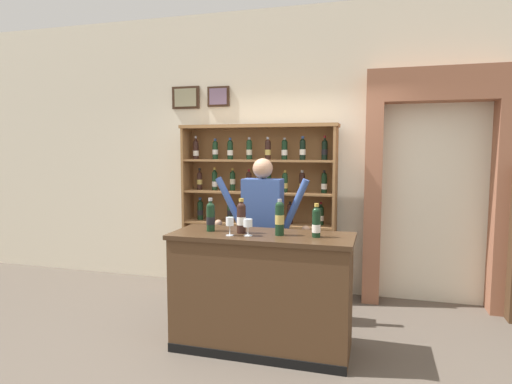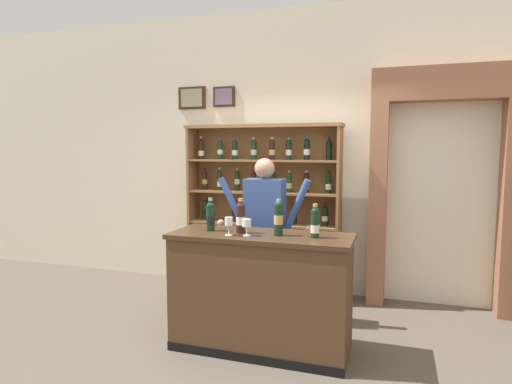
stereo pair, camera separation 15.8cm
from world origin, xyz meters
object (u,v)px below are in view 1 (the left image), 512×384
tasting_bottle_prosecco (241,217)px  wine_glass_right (248,224)px  shopkeeper (263,221)px  tasting_bottle_bianco (316,222)px  wine_shelf (259,205)px  tasting_bottle_riserva (211,216)px  wine_glass_center (230,223)px  tasting_counter (262,292)px  tasting_bottle_grappa (280,217)px

tasting_bottle_prosecco → wine_glass_right: tasting_bottle_prosecco is taller
shopkeeper → tasting_bottle_bianco: bearing=-46.0°
wine_shelf → tasting_bottle_bianco: wine_shelf is taller
tasting_bottle_riserva → wine_glass_center: (0.24, -0.15, -0.02)m
shopkeeper → wine_glass_right: (0.08, -0.77, 0.11)m
wine_glass_right → tasting_bottle_bianco: bearing=10.4°
shopkeeper → wine_glass_right: 0.78m
tasting_bottle_riserva → tasting_bottle_bianco: 0.96m
tasting_counter → tasting_bottle_prosecco: (-0.18, -0.02, 0.67)m
wine_shelf → wine_glass_right: bearing=-77.7°
shopkeeper → tasting_bottle_bianco: 0.94m
tasting_counter → wine_glass_center: bearing=-148.2°
tasting_counter → wine_glass_right: (-0.09, -0.12, 0.63)m
tasting_bottle_prosecco → wine_glass_center: tasting_bottle_prosecco is taller
tasting_bottle_riserva → tasting_bottle_grappa: (0.64, -0.02, 0.02)m
wine_glass_center → tasting_bottle_riserva: bearing=147.5°
shopkeeper → wine_glass_center: 0.82m
wine_shelf → wine_glass_right: wine_shelf is taller
wine_glass_right → wine_shelf: bearing=102.3°
tasting_bottle_prosecco → wine_glass_center: size_ratio=1.94×
tasting_bottle_prosecco → tasting_bottle_bianco: (0.66, 0.00, -0.02)m
shopkeeper → tasting_bottle_riserva: bearing=-115.3°
tasting_counter → tasting_bottle_prosecco: bearing=-175.0°
tasting_bottle_grappa → tasting_bottle_riserva: bearing=178.4°
tasting_bottle_prosecco → tasting_bottle_grappa: bearing=-0.4°
shopkeeper → tasting_bottle_bianco: shopkeeper is taller
wine_glass_right → tasting_bottle_prosecco: bearing=132.0°
tasting_counter → wine_shelf: bearing=106.5°
shopkeeper → wine_glass_right: shopkeeper is taller
wine_glass_center → wine_glass_right: bearing=12.0°
tasting_bottle_grappa → wine_glass_right: (-0.25, -0.10, -0.05)m
wine_glass_right → wine_glass_center: size_ratio=0.92×
tasting_bottle_grappa → tasting_bottle_bianco: size_ratio=1.10×
wine_glass_right → tasting_bottle_grappa: bearing=21.3°
tasting_bottle_riserva → wine_shelf: bearing=88.2°
tasting_bottle_prosecco → wine_glass_right: (0.09, -0.10, -0.04)m
wine_shelf → wine_glass_center: 1.62m
shopkeeper → tasting_bottle_riserva: shopkeeper is taller
wine_shelf → tasting_bottle_bianco: bearing=-58.2°
tasting_bottle_riserva → wine_glass_right: 0.41m
wine_shelf → wine_glass_center: size_ratio=13.02×
tasting_bottle_riserva → tasting_bottle_prosecco: 0.30m
shopkeeper → tasting_bottle_prosecco: shopkeeper is taller
shopkeeper → tasting_bottle_bianco: size_ratio=5.89×
tasting_bottle_grappa → shopkeeper: bearing=116.2°
tasting_counter → wine_glass_right: 0.64m
tasting_bottle_riserva → tasting_bottle_prosecco: (0.30, -0.02, 0.01)m
tasting_bottle_prosecco → tasting_bottle_bianco: tasting_bottle_prosecco is taller
shopkeeper → tasting_bottle_prosecco: (-0.01, -0.67, 0.15)m
wine_shelf → wine_glass_center: wine_shelf is taller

